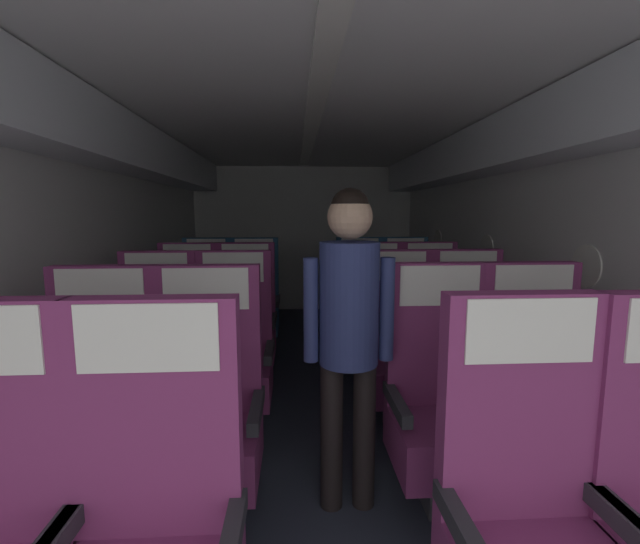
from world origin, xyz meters
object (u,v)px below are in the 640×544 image
object	(u,v)px
seat_d_left_window	(188,326)
seat_d_right_window	(375,323)
seat_d_left_aisle	(246,325)
seat_e_right_window	(360,303)
seat_e_left_aisle	(255,305)
seat_b_left_window	(101,419)
seat_e_left_window	(207,305)
seat_c_right_aisle	(469,352)
seat_a_right_window	(533,530)
seat_b_right_aisle	(535,404)
seat_b_right_window	(441,407)
seat_e_right_aisle	(406,303)
seat_b_left_aisle	(207,416)
flight_attendant	(349,318)
seat_c_right_window	(398,354)
seat_c_left_aisle	(234,357)
seat_d_right_aisle	(431,322)
seat_c_left_window	(157,359)

from	to	relation	value
seat_d_left_window	seat_d_right_window	bearing A→B (deg)	-0.39
seat_d_left_aisle	seat_e_right_window	bearing A→B (deg)	36.05
seat_e_left_aisle	seat_b_left_window	bearing A→B (deg)	-101.12
seat_d_right_window	seat_e_left_window	distance (m)	1.83
seat_c_right_aisle	seat_e_right_window	xyz separation A→B (m)	(-0.50, 1.65, 0.00)
seat_e_left_window	seat_e_left_aisle	xyz separation A→B (m)	(0.50, -0.02, 0.00)
seat_a_right_window	seat_e_left_aisle	bearing A→B (deg)	109.14
seat_b_right_aisle	seat_b_right_window	xyz separation A→B (m)	(-0.48, 0.00, 0.00)
seat_e_left_aisle	seat_e_right_aisle	size ratio (longest dim) A/B	1.00
seat_b_left_aisle	seat_e_right_window	world-z (taller)	same
seat_b_left_aisle	seat_e_right_aisle	size ratio (longest dim) A/B	1.00
seat_d_right_window	seat_e_right_aisle	world-z (taller)	same
seat_b_right_window	flight_attendant	world-z (taller)	flight_attendant
seat_c_right_aisle	seat_e_left_window	bearing A→B (deg)	142.18
seat_b_right_aisle	seat_c_right_window	xyz separation A→B (m)	(-0.50, 0.81, 0.00)
seat_d_left_window	seat_e_left_window	bearing A→B (deg)	90.34
seat_b_right_window	seat_d_left_window	bearing A→B (deg)	134.93
seat_e_left_aisle	seat_b_right_window	bearing A→B (deg)	-64.95
seat_c_left_aisle	seat_d_left_window	bearing A→B (deg)	121.44
seat_d_left_window	seat_d_left_aisle	world-z (taller)	same
seat_b_left_window	seat_d_right_aisle	distance (m)	2.68
seat_b_right_aisle	seat_c_left_window	distance (m)	2.25
seat_a_right_window	seat_c_left_window	bearing A→B (deg)	134.99
seat_d_left_window	seat_e_right_window	bearing A→B (deg)	26.79
seat_b_left_aisle	seat_c_left_window	size ratio (longest dim) A/B	1.00
seat_b_left_aisle	seat_c_right_aisle	distance (m)	1.82
seat_e_right_aisle	flight_attendant	world-z (taller)	flight_attendant
seat_b_left_window	seat_b_left_aisle	size ratio (longest dim) A/B	1.00
seat_c_left_aisle	seat_e_left_window	bearing A→B (deg)	107.30
seat_c_left_aisle	seat_d_left_aisle	distance (m)	0.83
seat_b_left_window	seat_d_left_aisle	size ratio (longest dim) A/B	1.00
seat_b_left_window	seat_c_left_window	bearing A→B (deg)	90.14
seat_c_right_aisle	seat_e_right_aisle	bearing A→B (deg)	90.02
seat_c_right_window	flight_attendant	distance (m)	1.03
seat_d_left_window	flight_attendant	xyz separation A→B (m)	(1.17, -1.64, 0.46)
seat_d_right_window	flight_attendant	xyz separation A→B (m)	(-0.45, -1.63, 0.46)
seat_b_right_window	seat_c_right_aisle	bearing A→B (deg)	59.18
seat_d_left_aisle	seat_d_right_window	distance (m)	1.13
seat_b_right_window	seat_d_right_window	distance (m)	1.63
seat_e_left_window	flight_attendant	world-z (taller)	flight_attendant
seat_c_left_aisle	seat_e_left_aisle	xyz separation A→B (m)	(-0.01, 1.64, 0.00)
seat_d_right_aisle	seat_d_right_window	distance (m)	0.50
seat_e_right_aisle	seat_d_right_window	bearing A→B (deg)	-121.01
seat_d_right_aisle	seat_e_left_aisle	size ratio (longest dim) A/B	1.00
seat_b_right_aisle	flight_attendant	distance (m)	1.05
seat_c_right_aisle	seat_d_right_window	world-z (taller)	same
seat_a_right_window	seat_e_left_aisle	xyz separation A→B (m)	(-1.13, 3.26, 0.00)
seat_b_left_aisle	seat_e_right_aisle	world-z (taller)	same
seat_c_left_window	seat_d_left_window	xyz separation A→B (m)	(-0.01, 0.84, 0.00)
seat_c_right_window	seat_d_left_aisle	size ratio (longest dim) A/B	1.00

